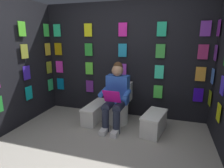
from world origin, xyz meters
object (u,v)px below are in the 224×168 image
Objects in this scene: person_reading at (116,95)px; comic_longbox_far at (154,123)px; comic_longbox_near at (96,112)px; toilet at (119,106)px.

person_reading reaches higher than comic_longbox_far.
person_reading is at bearing 9.17° from comic_longbox_far.
comic_longbox_far is at bearing 174.76° from comic_longbox_near.
toilet reaches higher than comic_longbox_near.
person_reading is 0.82m from comic_longbox_far.
comic_longbox_near is (0.47, 0.08, -0.16)m from toilet.
comic_longbox_near is (0.46, -0.15, -0.43)m from person_reading.
comic_longbox_near is at bearing -15.85° from person_reading.
comic_longbox_near is at bearing 2.82° from comic_longbox_far.
comic_longbox_near is at bearing 11.54° from toilet.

